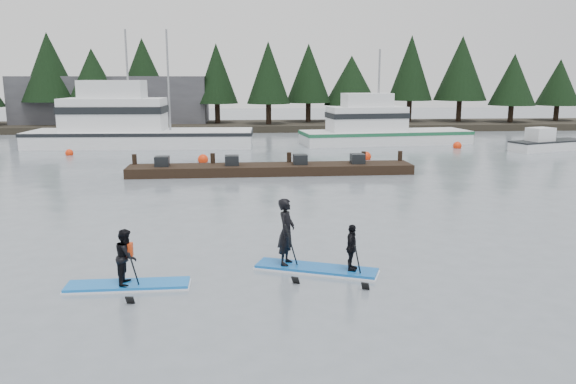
{
  "coord_description": "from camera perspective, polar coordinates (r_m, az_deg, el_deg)",
  "views": [
    {
      "loc": [
        -1.46,
        -12.32,
        4.85
      ],
      "look_at": [
        0.0,
        6.0,
        1.1
      ],
      "focal_mm": 35.0,
      "sensor_mm": 36.0,
      "label": 1
    }
  ],
  "objects": [
    {
      "name": "ground",
      "position": [
        13.32,
        2.08,
        -9.82
      ],
      "size": [
        160.0,
        160.0,
        0.0
      ],
      "primitive_type": "plane",
      "color": "slate",
      "rests_on": "ground"
    },
    {
      "name": "far_shore",
      "position": [
        54.53,
        -3.02,
        6.72
      ],
      "size": [
        70.0,
        8.0,
        0.6
      ],
      "primitive_type": "cube",
      "color": "#2D281E",
      "rests_on": "ground"
    },
    {
      "name": "treeline",
      "position": [
        54.56,
        -3.02,
        6.41
      ],
      "size": [
        60.0,
        4.0,
        8.0
      ],
      "primitive_type": null,
      "color": "black",
      "rests_on": "ground"
    },
    {
      "name": "waterfront_building",
      "position": [
        57.75,
        -17.29,
        8.68
      ],
      "size": [
        18.0,
        6.0,
        5.0
      ],
      "primitive_type": "cube",
      "color": "#4C4C51",
      "rests_on": "ground"
    },
    {
      "name": "fishing_boat_large",
      "position": [
        42.03,
        -15.27,
        5.42
      ],
      "size": [
        15.93,
        4.96,
        9.12
      ],
      "rotation": [
        0.0,
        0.0,
        -0.04
      ],
      "color": "white",
      "rests_on": "ground"
    },
    {
      "name": "fishing_boat_medium",
      "position": [
        42.8,
        9.38,
        5.58
      ],
      "size": [
        12.81,
        4.96,
        7.71
      ],
      "rotation": [
        0.0,
        0.0,
        0.11
      ],
      "color": "white",
      "rests_on": "ground"
    },
    {
      "name": "skiff",
      "position": [
        42.35,
        24.94,
        4.33
      ],
      "size": [
        5.92,
        3.5,
        0.66
      ],
      "primitive_type": "cube",
      "rotation": [
        0.0,
        0.0,
        0.34
      ],
      "color": "white",
      "rests_on": "ground"
    },
    {
      "name": "floating_dock",
      "position": [
        28.84,
        -1.72,
        2.32
      ],
      "size": [
        14.52,
        2.14,
        0.48
      ],
      "primitive_type": "cube",
      "rotation": [
        0.0,
        0.0,
        0.01
      ],
      "color": "black",
      "rests_on": "ground"
    },
    {
      "name": "buoy_a",
      "position": [
        38.57,
        -21.32,
        3.51
      ],
      "size": [
        0.49,
        0.49,
        0.49
      ],
      "primitive_type": "sphere",
      "color": "red",
      "rests_on": "ground"
    },
    {
      "name": "buoy_b",
      "position": [
        33.25,
        -8.62,
        3.01
      ],
      "size": [
        0.61,
        0.61,
        0.61
      ],
      "primitive_type": "sphere",
      "color": "red",
      "rests_on": "ground"
    },
    {
      "name": "buoy_c",
      "position": [
        41.29,
        16.81,
        4.29
      ],
      "size": [
        0.6,
        0.6,
        0.6
      ],
      "primitive_type": "sphere",
      "color": "red",
      "rests_on": "ground"
    },
    {
      "name": "buoy_d",
      "position": [
        34.38,
        7.92,
        3.3
      ],
      "size": [
        0.62,
        0.62,
        0.62
      ],
      "primitive_type": "sphere",
      "color": "red",
      "rests_on": "ground"
    },
    {
      "name": "paddleboard_solo",
      "position": [
        13.76,
        -16.05,
        -7.2
      ],
      "size": [
        2.85,
        1.03,
        1.87
      ],
      "rotation": [
        0.0,
        0.0,
        0.02
      ],
      "color": "blue",
      "rests_on": "ground"
    },
    {
      "name": "paddleboard_duo",
      "position": [
        14.35,
        2.28,
        -5.45
      ],
      "size": [
        3.15,
        1.91,
        2.34
      ],
      "rotation": [
        0.0,
        0.0,
        -0.37
      ],
      "color": "#125BB0",
      "rests_on": "ground"
    }
  ]
}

